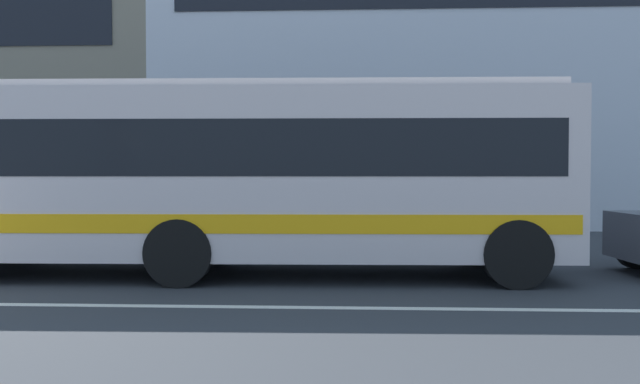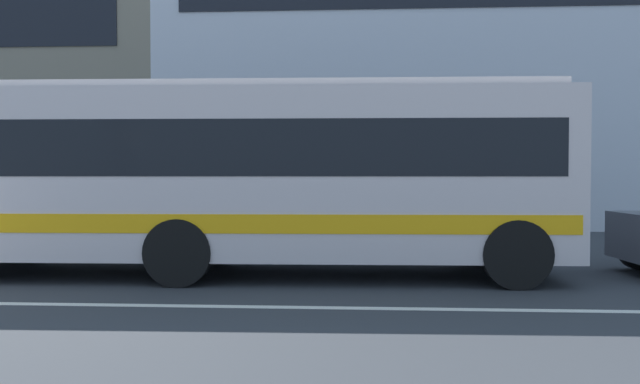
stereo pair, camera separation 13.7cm
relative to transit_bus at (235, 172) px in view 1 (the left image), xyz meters
name	(u,v)px [view 1 (the left image)]	position (x,y,z in m)	size (l,w,h in m)	color
apartment_block_right	(483,36)	(6.72, 13.18, 5.03)	(21.76, 9.88, 13.44)	silver
transit_bus	(235,172)	(0.00, 0.00, 0.00)	(10.60, 2.85, 3.06)	silver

